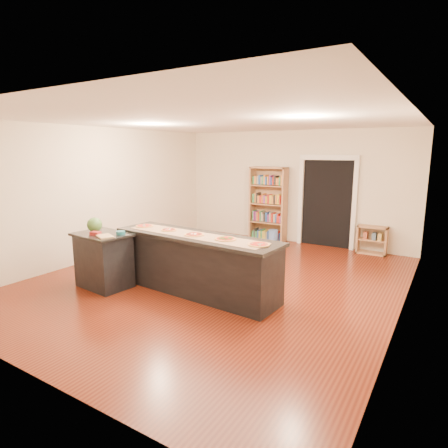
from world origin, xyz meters
The scene contains 17 objects.
room centered at (0.00, 0.00, 1.40)m, with size 6.00×7.00×2.80m.
doorway centered at (0.90, 3.46, 1.20)m, with size 1.40×0.09×2.21m.
kitchen_island centered at (0.01, -0.68, 0.49)m, with size 2.94×0.80×0.97m.
side_counter centered at (-1.49, -1.30, 0.47)m, with size 0.94×0.69×0.93m.
bookshelf centered at (-0.57, 3.28, 0.95)m, with size 0.95×0.34×1.90m, color tan.
low_shelf centered at (2.01, 3.31, 0.32)m, with size 0.64×0.28×0.64m, color tan.
waste_bin centered at (-0.30, 3.07, 0.17)m, with size 0.23×0.23×0.34m, color #597EC7.
kraft_paper centered at (0.01, -0.71, 0.97)m, with size 2.55×0.46×0.00m, color #A07652.
watermelon centered at (-1.68, -1.28, 1.06)m, with size 0.25×0.25×0.25m, color #144214.
cutting_board centered at (-1.24, -1.45, 0.95)m, with size 0.32×0.21×0.02m, color tan.
package_red centered at (-1.48, -1.44, 0.96)m, with size 0.16×0.11×0.06m, color maroon.
package_teal centered at (-1.17, -1.19, 0.96)m, with size 0.15×0.15×0.06m, color #195966.
pizza_a centered at (-1.16, -0.62, 0.98)m, with size 0.32×0.32×0.02m.
pizza_b centered at (-0.58, -0.65, 0.98)m, with size 0.27×0.27×0.02m.
pizza_c centered at (0.01, -0.72, 0.98)m, with size 0.30×0.30×0.02m.
pizza_d centered at (0.59, -0.72, 0.98)m, with size 0.33×0.33×0.02m.
pizza_e centered at (1.18, -0.76, 0.98)m, with size 0.31×0.31×0.02m.
Camera 1 is at (3.49, -5.44, 2.30)m, focal length 30.00 mm.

